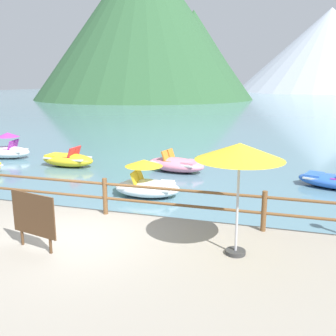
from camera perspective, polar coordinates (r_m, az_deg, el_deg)
name	(u,v)px	position (r m, az deg, el deg)	size (l,w,h in m)	color
ground_plane	(246,112)	(47.30, 11.63, 8.16)	(200.00, 200.00, 0.00)	slate
promenade_dock	(9,298)	(7.32, -22.71, -17.44)	(28.00, 8.00, 0.40)	gray
dock_railing	(105,192)	(9.92, -9.40, -3.63)	(23.92, 0.12, 0.95)	brown
sign_board	(34,215)	(8.19, -19.42, -6.68)	(1.16, 0.31, 1.19)	silver
beach_umbrella	(240,153)	(7.28, 10.66, 2.19)	(1.70, 1.70, 2.24)	#B2B2B7
pedal_boat_2	(333,181)	(14.94, 23.35, -1.75)	(2.68, 1.87, 0.83)	blue
pedal_boat_3	(67,159)	(17.69, -14.78, 1.25)	(2.57, 1.27, 0.91)	yellow
pedal_boat_4	(147,184)	(12.72, -3.15, -2.36)	(2.29, 1.45, 1.24)	white
pedal_boat_5	(176,164)	(16.15, 1.22, 0.56)	(2.77, 1.77, 0.90)	pink
pedal_boat_6	(7,150)	(20.51, -22.89, 2.55)	(2.44, 1.52, 1.28)	white
cliff_headland	(152,28)	(82.16, -2.45, 20.18)	(44.26, 44.26, 29.97)	#2D5633
distant_peak	(328,51)	(136.73, 22.83, 15.86)	(57.08, 57.08, 25.80)	#A8B2C1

